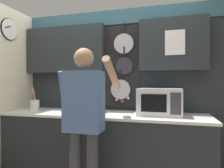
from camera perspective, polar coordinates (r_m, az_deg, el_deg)
base_cabinet_counter at (r=2.67m, az=-2.57°, el=-18.07°), size 2.58×0.68×0.91m
back_wall_unit at (r=2.84m, az=-0.92°, el=3.48°), size 3.15×0.22×2.33m
microwave at (r=2.44m, az=13.40°, el=-4.97°), size 0.51×0.36×0.32m
knife_block at (r=2.60m, az=-4.20°, el=-5.98°), size 0.12×0.15×0.28m
utensil_crock at (r=3.05m, az=-21.19°, el=-5.44°), size 0.12×0.12×0.32m
person at (r=2.06m, az=-7.92°, el=-8.52°), size 0.54×0.59×1.64m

